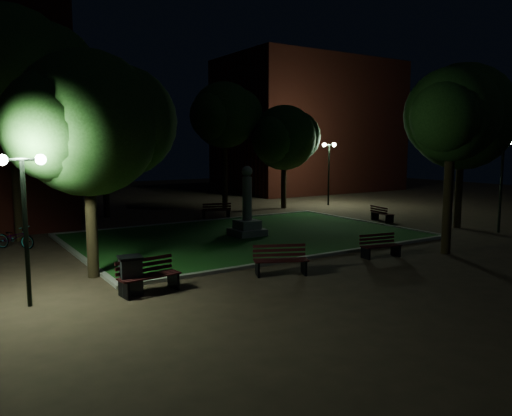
{
  "coord_description": "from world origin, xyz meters",
  "views": [
    {
      "loc": [
        -11.93,
        -17.33,
        4.18
      ],
      "look_at": [
        -0.16,
        1.0,
        1.46
      ],
      "focal_mm": 35.0,
      "sensor_mm": 36.0,
      "label": 1
    }
  ],
  "objects_px": {
    "bench_near_right": "(380,246)",
    "bench_west_near": "(148,277)",
    "bench_near_left": "(280,261)",
    "monument": "(247,216)",
    "bench_far_side": "(216,211)",
    "bench_right_side": "(381,214)",
    "bicycle": "(15,238)",
    "trash_bin": "(131,275)"
  },
  "relations": [
    {
      "from": "bench_near_right",
      "to": "bench_west_near",
      "type": "bearing_deg",
      "value": -172.29
    },
    {
      "from": "bench_near_left",
      "to": "bench_near_right",
      "type": "xyz_separation_m",
      "value": [
        4.66,
        0.07,
        -0.05
      ]
    },
    {
      "from": "monument",
      "to": "bench_far_side",
      "type": "height_order",
      "value": "monument"
    },
    {
      "from": "monument",
      "to": "bench_right_side",
      "type": "xyz_separation_m",
      "value": [
        8.88,
        0.09,
        -0.56
      ]
    },
    {
      "from": "monument",
      "to": "bicycle",
      "type": "bearing_deg",
      "value": 163.15
    },
    {
      "from": "bench_far_side",
      "to": "trash_bin",
      "type": "xyz_separation_m",
      "value": [
        -9.1,
        -11.89,
        0.13
      ]
    },
    {
      "from": "trash_bin",
      "to": "bicycle",
      "type": "height_order",
      "value": "trash_bin"
    },
    {
      "from": "bench_right_side",
      "to": "bench_far_side",
      "type": "xyz_separation_m",
      "value": [
        -7.27,
        5.93,
        0.04
      ]
    },
    {
      "from": "bench_near_right",
      "to": "bench_far_side",
      "type": "distance_m",
      "value": 12.33
    },
    {
      "from": "bench_right_side",
      "to": "trash_bin",
      "type": "bearing_deg",
      "value": 119.88
    },
    {
      "from": "bench_near_left",
      "to": "bench_right_side",
      "type": "height_order",
      "value": "bench_near_left"
    },
    {
      "from": "bench_right_side",
      "to": "trash_bin",
      "type": "relative_size",
      "value": 1.44
    },
    {
      "from": "bench_west_near",
      "to": "bench_right_side",
      "type": "bearing_deg",
      "value": 14.22
    },
    {
      "from": "monument",
      "to": "bench_near_right",
      "type": "xyz_separation_m",
      "value": [
        2.01,
        -6.3,
        -0.55
      ]
    },
    {
      "from": "bench_near_right",
      "to": "bench_right_side",
      "type": "xyz_separation_m",
      "value": [
        6.87,
        6.39,
        -0.01
      ]
    },
    {
      "from": "bench_right_side",
      "to": "bench_near_left",
      "type": "bearing_deg",
      "value": 129.12
    },
    {
      "from": "bench_near_left",
      "to": "trash_bin",
      "type": "bearing_deg",
      "value": -161.69
    },
    {
      "from": "bench_near_left",
      "to": "bench_far_side",
      "type": "distance_m",
      "value": 13.1
    },
    {
      "from": "bench_near_left",
      "to": "bicycle",
      "type": "xyz_separation_m",
      "value": [
        -6.74,
        9.21,
        0.01
      ]
    },
    {
      "from": "monument",
      "to": "bench_west_near",
      "type": "xyz_separation_m",
      "value": [
        -7.01,
        -5.96,
        -0.5
      ]
    },
    {
      "from": "monument",
      "to": "bench_right_side",
      "type": "relative_size",
      "value": 2.02
    },
    {
      "from": "monument",
      "to": "bench_west_near",
      "type": "height_order",
      "value": "monument"
    },
    {
      "from": "bench_near_right",
      "to": "bench_far_side",
      "type": "xyz_separation_m",
      "value": [
        -0.4,
        12.32,
        0.02
      ]
    },
    {
      "from": "bicycle",
      "to": "trash_bin",
      "type": "bearing_deg",
      "value": -122.99
    },
    {
      "from": "bench_west_near",
      "to": "bicycle",
      "type": "height_order",
      "value": "bench_west_near"
    },
    {
      "from": "bench_near_left",
      "to": "trash_bin",
      "type": "height_order",
      "value": "trash_bin"
    },
    {
      "from": "bench_near_left",
      "to": "bench_near_right",
      "type": "distance_m",
      "value": 4.67
    },
    {
      "from": "monument",
      "to": "bench_far_side",
      "type": "bearing_deg",
      "value": 75.03
    },
    {
      "from": "trash_bin",
      "to": "bench_near_right",
      "type": "bearing_deg",
      "value": -2.58
    },
    {
      "from": "bench_near_left",
      "to": "bench_right_side",
      "type": "distance_m",
      "value": 13.22
    },
    {
      "from": "bench_near_left",
      "to": "bench_far_side",
      "type": "relative_size",
      "value": 1.06
    },
    {
      "from": "bicycle",
      "to": "monument",
      "type": "bearing_deg",
      "value": -62.13
    },
    {
      "from": "bench_right_side",
      "to": "bicycle",
      "type": "height_order",
      "value": "bicycle"
    },
    {
      "from": "bench_west_near",
      "to": "bench_right_side",
      "type": "xyz_separation_m",
      "value": [
        15.89,
        6.04,
        -0.07
      ]
    },
    {
      "from": "bench_far_side",
      "to": "trash_bin",
      "type": "distance_m",
      "value": 14.98
    },
    {
      "from": "bench_right_side",
      "to": "bench_near_right",
      "type": "bearing_deg",
      "value": 142.8
    },
    {
      "from": "bench_far_side",
      "to": "trash_bin",
      "type": "height_order",
      "value": "trash_bin"
    },
    {
      "from": "monument",
      "to": "bench_near_left",
      "type": "xyz_separation_m",
      "value": [
        -2.65,
        -6.37,
        -0.5
      ]
    },
    {
      "from": "bench_west_near",
      "to": "bicycle",
      "type": "distance_m",
      "value": 9.12
    },
    {
      "from": "trash_bin",
      "to": "bench_right_side",
      "type": "bearing_deg",
      "value": 20.0
    },
    {
      "from": "bench_west_near",
      "to": "trash_bin",
      "type": "xyz_separation_m",
      "value": [
        -0.48,
        0.08,
        0.1
      ]
    },
    {
      "from": "bench_near_left",
      "to": "bicycle",
      "type": "height_order",
      "value": "bench_near_left"
    }
  ]
}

